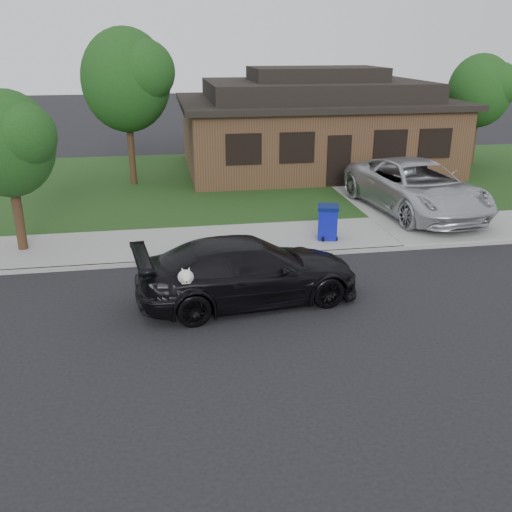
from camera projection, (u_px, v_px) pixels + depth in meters
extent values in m
plane|color=black|center=(314.00, 310.00, 13.35)|extent=(120.00, 120.00, 0.00)
cube|color=gray|center=(272.00, 239.00, 17.94)|extent=(60.00, 3.00, 0.12)
cube|color=gray|center=(282.00, 255.00, 16.56)|extent=(60.00, 0.12, 0.12)
cube|color=#193814|center=(237.00, 181.00, 25.32)|extent=(60.00, 13.00, 0.13)
cube|color=gray|center=(391.00, 192.00, 23.49)|extent=(4.50, 13.00, 0.14)
imported|color=black|center=(248.00, 271.00, 13.56)|extent=(5.58, 2.86, 1.55)
ellipsoid|color=white|center=(186.00, 277.00, 12.26)|extent=(0.34, 0.40, 0.30)
sphere|color=white|center=(186.00, 277.00, 12.01)|extent=(0.26, 0.26, 0.26)
cube|color=white|center=(187.00, 281.00, 11.91)|extent=(0.09, 0.12, 0.08)
sphere|color=black|center=(187.00, 282.00, 11.86)|extent=(0.04, 0.04, 0.04)
cone|color=white|center=(183.00, 270.00, 12.00)|extent=(0.11, 0.11, 0.14)
cone|color=white|center=(189.00, 270.00, 12.02)|extent=(0.11, 0.11, 0.14)
imported|color=#B6B8BE|center=(416.00, 187.00, 20.24)|extent=(3.73, 6.78, 1.80)
cube|color=#0E149F|center=(328.00, 224.00, 17.65)|extent=(0.71, 0.71, 0.95)
cube|color=#061350|center=(328.00, 207.00, 17.46)|extent=(0.78, 0.78, 0.11)
cylinder|color=black|center=(323.00, 239.00, 17.49)|extent=(0.09, 0.16, 0.15)
cylinder|color=black|center=(336.00, 239.00, 17.55)|extent=(0.09, 0.16, 0.15)
cube|color=#422B1C|center=(314.00, 136.00, 27.24)|extent=(12.00, 8.00, 3.00)
cube|color=black|center=(315.00, 101.00, 26.66)|extent=(12.60, 8.60, 0.25)
cube|color=black|center=(315.00, 90.00, 26.48)|extent=(10.00, 6.50, 0.80)
cube|color=black|center=(316.00, 74.00, 26.23)|extent=(6.00, 3.50, 0.60)
cube|color=black|center=(339.00, 161.00, 23.66)|extent=(1.00, 0.06, 2.10)
cube|color=black|center=(244.00, 149.00, 22.83)|extent=(1.30, 0.05, 1.10)
cube|color=black|center=(297.00, 148.00, 23.17)|extent=(1.30, 0.05, 1.10)
cube|color=black|center=(390.00, 145.00, 23.80)|extent=(1.30, 0.05, 1.10)
cube|color=black|center=(435.00, 143.00, 24.12)|extent=(1.30, 0.05, 1.10)
cylinder|color=#332114|center=(132.00, 155.00, 24.15)|extent=(0.28, 0.28, 2.48)
ellipsoid|color=#143811|center=(126.00, 80.00, 23.07)|extent=(3.60, 3.60, 4.14)
sphere|color=#26591E|center=(143.00, 71.00, 22.56)|extent=(2.52, 2.52, 2.52)
cylinder|color=#332114|center=(473.00, 143.00, 28.21)|extent=(0.28, 0.28, 2.03)
ellipsoid|color=#143811|center=(480.00, 91.00, 27.32)|extent=(3.00, 3.00, 3.45)
sphere|color=#26591E|center=(497.00, 85.00, 26.89)|extent=(2.10, 2.10, 2.10)
cylinder|color=#332114|center=(19.00, 220.00, 16.61)|extent=(0.28, 0.28, 1.80)
ellipsoid|color=#143811|center=(7.00, 144.00, 15.83)|extent=(2.60, 2.60, 2.99)
sphere|color=#26591E|center=(23.00, 136.00, 15.46)|extent=(1.82, 1.82, 1.82)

